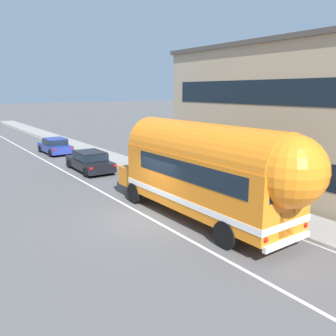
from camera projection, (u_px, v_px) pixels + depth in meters
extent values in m
plane|color=#565454|center=(150.00, 218.00, 15.09)|extent=(300.00, 300.00, 0.00)
cube|color=silver|center=(59.00, 169.00, 24.68)|extent=(0.14, 80.00, 0.01)
cube|color=silver|center=(104.00, 163.00, 26.62)|extent=(0.12, 80.00, 0.01)
cube|color=gray|center=(131.00, 165.00, 25.66)|extent=(2.34, 90.00, 0.15)
cube|color=black|center=(277.00, 167.00, 16.82)|extent=(0.08, 15.05, 1.20)
cube|color=black|center=(283.00, 92.00, 16.06)|extent=(0.08, 15.05, 1.20)
cube|color=orange|center=(204.00, 180.00, 14.51)|extent=(2.59, 8.24, 2.30)
cylinder|color=orange|center=(204.00, 153.00, 14.26)|extent=(2.54, 8.14, 2.45)
sphere|color=orange|center=(290.00, 171.00, 11.04)|extent=(2.40, 2.40, 2.40)
cube|color=orange|center=(143.00, 174.00, 18.42)|extent=(2.27, 1.33, 0.95)
cube|color=white|center=(203.00, 195.00, 14.65)|extent=(2.64, 8.28, 0.24)
cube|color=black|center=(209.00, 167.00, 14.14)|extent=(2.60, 6.44, 0.76)
cube|color=black|center=(289.00, 186.00, 11.14)|extent=(2.00, 0.10, 0.84)
cube|color=white|center=(286.00, 223.00, 11.40)|extent=(0.80, 0.07, 0.90)
cube|color=silver|center=(287.00, 241.00, 11.46)|extent=(2.34, 0.17, 0.20)
sphere|color=red|center=(265.00, 240.00, 10.86)|extent=(0.20, 0.20, 0.20)
sphere|color=red|center=(305.00, 225.00, 12.06)|extent=(0.20, 0.20, 0.20)
cube|color=black|center=(149.00, 151.00, 17.66)|extent=(2.14, 0.12, 0.96)
cube|color=silver|center=(137.00, 174.00, 19.00)|extent=(0.90, 0.11, 0.56)
cylinder|color=black|center=(135.00, 193.00, 17.05)|extent=(0.27, 1.00, 1.00)
cylinder|color=black|center=(173.00, 186.00, 18.38)|extent=(0.27, 1.00, 1.00)
cylinder|color=black|center=(226.00, 235.00, 12.12)|extent=(0.27, 1.00, 1.00)
cylinder|color=black|center=(269.00, 220.00, 13.46)|extent=(0.27, 1.00, 1.00)
cube|color=black|center=(90.00, 163.00, 23.87)|extent=(1.97, 4.70, 0.60)
cube|color=black|center=(90.00, 155.00, 23.65)|extent=(1.70, 2.35, 0.55)
cube|color=black|center=(90.00, 156.00, 23.65)|extent=(1.76, 2.39, 0.43)
cube|color=red|center=(91.00, 168.00, 21.50)|extent=(0.20, 0.05, 0.14)
cube|color=red|center=(115.00, 165.00, 22.36)|extent=(0.20, 0.05, 0.14)
cylinder|color=black|center=(70.00, 164.00, 24.77)|extent=(0.22, 0.65, 0.64)
cylinder|color=black|center=(93.00, 161.00, 25.71)|extent=(0.22, 0.65, 0.64)
cylinder|color=black|center=(86.00, 172.00, 22.12)|extent=(0.22, 0.65, 0.64)
cylinder|color=black|center=(112.00, 169.00, 23.06)|extent=(0.22, 0.65, 0.64)
cube|color=navy|center=(55.00, 148.00, 30.45)|extent=(1.85, 4.23, 0.60)
cube|color=navy|center=(55.00, 141.00, 30.23)|extent=(1.62, 1.88, 0.55)
cube|color=black|center=(55.00, 142.00, 30.23)|extent=(1.68, 1.92, 0.43)
cube|color=red|center=(54.00, 150.00, 28.29)|extent=(0.20, 0.04, 0.14)
cube|color=red|center=(73.00, 148.00, 29.18)|extent=(0.20, 0.04, 0.14)
cylinder|color=black|center=(40.00, 149.00, 31.11)|extent=(0.21, 0.64, 0.64)
cylinder|color=black|center=(60.00, 147.00, 32.09)|extent=(0.21, 0.64, 0.64)
cylinder|color=black|center=(50.00, 153.00, 28.89)|extent=(0.21, 0.64, 0.64)
cylinder|color=black|center=(71.00, 151.00, 29.87)|extent=(0.21, 0.64, 0.64)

